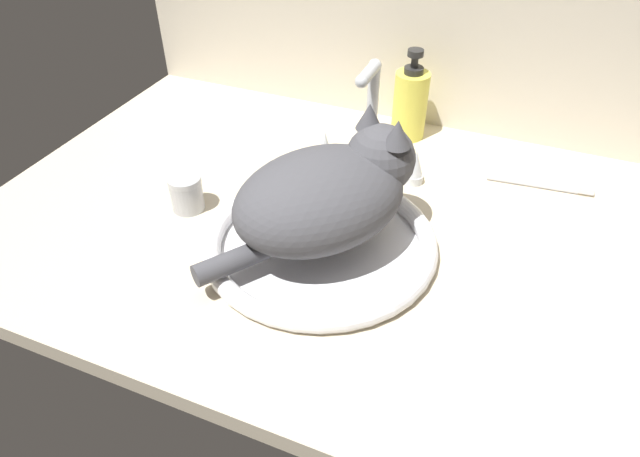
{
  "coord_description": "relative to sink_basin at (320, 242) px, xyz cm",
  "views": [
    {
      "loc": [
        23.41,
        -68.66,
        60.72
      ],
      "look_at": [
        -1.98,
        -7.32,
        7.0
      ],
      "focal_mm": 31.63,
      "sensor_mm": 36.0,
      "label": 1
    }
  ],
  "objects": [
    {
      "name": "countertop",
      "position": [
        1.98,
        7.32,
        -2.77
      ],
      "size": [
        122.83,
        77.19,
        3.0
      ],
      "primitive_type": "cube",
      "color": "beige",
      "rests_on": "ground"
    },
    {
      "name": "backsplash_wall",
      "position": [
        1.98,
        47.11,
        14.99
      ],
      "size": [
        122.83,
        2.4,
        38.52
      ],
      "primitive_type": "cube",
      "color": "beige",
      "rests_on": "ground"
    },
    {
      "name": "sink_basin",
      "position": [
        0.0,
        0.0,
        0.0
      ],
      "size": [
        36.25,
        36.25,
        2.86
      ],
      "color": "white",
      "rests_on": "countertop"
    },
    {
      "name": "faucet",
      "position": [
        -0.0,
        22.86,
        6.89
      ],
      "size": [
        20.55,
        9.68,
        21.8
      ],
      "color": "silver",
      "rests_on": "countertop"
    },
    {
      "name": "cat",
      "position": [
        1.2,
        1.73,
        8.73
      ],
      "size": [
        31.27,
        34.18,
        17.58
      ],
      "color": "#4C4C51",
      "rests_on": "sink_basin"
    },
    {
      "name": "metal_jar",
      "position": [
        -24.66,
        1.18,
        1.87
      ],
      "size": [
        5.54,
        5.54,
        6.24
      ],
      "color": "#B2B5BA",
      "rests_on": "countertop"
    },
    {
      "name": "soap_pump_bottle",
      "position": [
        2.9,
        39.47,
        5.85
      ],
      "size": [
        6.73,
        6.73,
        17.99
      ],
      "color": "#E5DB4C",
      "rests_on": "countertop"
    },
    {
      "name": "toothbrush",
      "position": [
        30.34,
        30.43,
        -0.65
      ],
      "size": [
        18.14,
        2.78,
        1.7
      ],
      "color": "silver",
      "rests_on": "countertop"
    }
  ]
}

